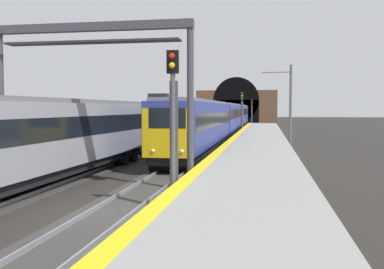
% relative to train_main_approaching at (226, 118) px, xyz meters
% --- Properties ---
extents(ground_plane, '(320.00, 320.00, 0.00)m').
position_rel_train_main_approaching_xyz_m(ground_plane, '(-38.47, 0.00, -2.32)').
color(ground_plane, '#282623').
extents(platform_right, '(112.00, 4.42, 1.09)m').
position_rel_train_main_approaching_xyz_m(platform_right, '(-38.47, -4.23, -1.78)').
color(platform_right, gray).
rests_on(platform_right, ground_plane).
extents(platform_right_edge_strip, '(112.00, 0.50, 0.01)m').
position_rel_train_main_approaching_xyz_m(platform_right_edge_strip, '(-38.47, -2.27, -1.23)').
color(platform_right_edge_strip, yellow).
rests_on(platform_right_edge_strip, platform_right).
extents(track_main_line, '(160.00, 2.76, 0.21)m').
position_rel_train_main_approaching_xyz_m(track_main_line, '(-38.47, 0.00, -2.28)').
color(track_main_line, '#383533').
rests_on(track_main_line, ground_plane).
extents(train_main_approaching, '(61.73, 2.76, 4.04)m').
position_rel_train_main_approaching_xyz_m(train_main_approaching, '(0.00, 0.00, 0.00)').
color(train_main_approaching, navy).
rests_on(train_main_approaching, ground_plane).
extents(train_adjacent_platform, '(59.48, 3.22, 4.81)m').
position_rel_train_main_approaching_xyz_m(train_adjacent_platform, '(-13.70, 4.85, -0.07)').
color(train_adjacent_platform, gray).
rests_on(train_adjacent_platform, ground_plane).
extents(railway_signal_near, '(0.39, 0.38, 5.36)m').
position_rel_train_main_approaching_xyz_m(railway_signal_near, '(-37.77, -1.84, 0.81)').
color(railway_signal_near, '#4C4C54').
rests_on(railway_signal_near, ground_plane).
extents(railway_signal_mid, '(0.39, 0.38, 5.52)m').
position_rel_train_main_approaching_xyz_m(railway_signal_mid, '(2.11, -1.84, 1.00)').
color(railway_signal_mid, '#4C4C54').
rests_on(railway_signal_mid, ground_plane).
extents(railway_signal_far, '(0.39, 0.38, 5.34)m').
position_rel_train_main_approaching_xyz_m(railway_signal_far, '(38.13, -1.84, 0.91)').
color(railway_signal_far, '#4C4C54').
rests_on(railway_signal_far, ground_plane).
extents(overhead_signal_gantry, '(0.70, 8.76, 7.05)m').
position_rel_train_main_approaching_xyz_m(overhead_signal_gantry, '(-34.43, 2.43, 3.01)').
color(overhead_signal_gantry, '#3F3F47').
rests_on(overhead_signal_gantry, ground_plane).
extents(tunnel_portal, '(2.50, 19.73, 11.05)m').
position_rel_train_main_approaching_xyz_m(tunnel_portal, '(53.05, 2.43, 1.65)').
color(tunnel_portal, brown).
rests_on(tunnel_portal, ground_plane).
extents(catenary_mast_near, '(0.22, 2.51, 7.07)m').
position_rel_train_main_approaching_xyz_m(catenary_mast_near, '(-15.27, -6.79, 1.34)').
color(catenary_mast_near, '#595B60').
rests_on(catenary_mast_near, ground_plane).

